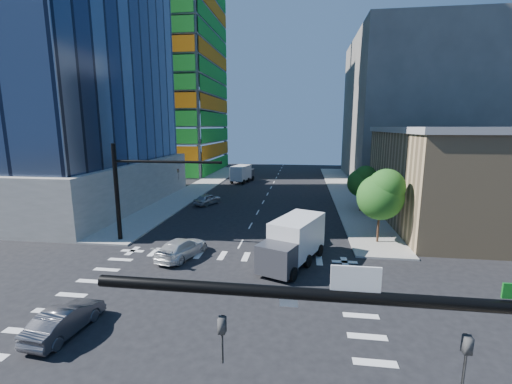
# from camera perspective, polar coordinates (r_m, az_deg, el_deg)

# --- Properties ---
(ground) EXTENTS (160.00, 160.00, 0.00)m
(ground) POSITION_cam_1_polar(r_m,az_deg,el_deg) (21.18, -8.82, -19.40)
(ground) COLOR black
(ground) RESTS_ON ground
(road_markings) EXTENTS (20.00, 20.00, 0.01)m
(road_markings) POSITION_cam_1_polar(r_m,az_deg,el_deg) (21.18, -8.82, -19.39)
(road_markings) COLOR silver
(road_markings) RESTS_ON ground
(sidewalk_ne) EXTENTS (5.00, 60.00, 0.15)m
(sidewalk_ne) POSITION_cam_1_polar(r_m,az_deg,el_deg) (58.86, 14.54, 0.16)
(sidewalk_ne) COLOR gray
(sidewalk_ne) RESTS_ON ground
(sidewalk_nw) EXTENTS (5.00, 60.00, 0.15)m
(sidewalk_nw) POSITION_cam_1_polar(r_m,az_deg,el_deg) (61.15, -9.40, 0.76)
(sidewalk_nw) COLOR gray
(sidewalk_nw) RESTS_ON ground
(construction_building) EXTENTS (25.16, 34.50, 70.60)m
(construction_building) POSITION_cam_1_polar(r_m,az_deg,el_deg) (87.09, -15.40, 19.71)
(construction_building) COLOR gray
(construction_building) RESTS_ON ground
(commercial_building) EXTENTS (20.50, 22.50, 10.60)m
(commercial_building) POSITION_cam_1_polar(r_m,az_deg,el_deg) (44.35, 33.88, 2.12)
(commercial_building) COLOR tan
(commercial_building) RESTS_ON ground
(bg_building_ne) EXTENTS (24.00, 30.00, 28.00)m
(bg_building_ne) POSITION_cam_1_polar(r_m,az_deg,el_deg) (75.68, 24.96, 12.41)
(bg_building_ne) COLOR #5D5853
(bg_building_ne) RESTS_ON ground
(signal_mast_nw) EXTENTS (10.20, 0.40, 9.00)m
(signal_mast_nw) POSITION_cam_1_polar(r_m,az_deg,el_deg) (33.26, -20.05, 1.31)
(signal_mast_nw) COLOR black
(signal_mast_nw) RESTS_ON sidewalk_nw
(tree_south) EXTENTS (4.16, 4.16, 6.82)m
(tree_south) POSITION_cam_1_polar(r_m,az_deg,el_deg) (32.72, 20.29, -0.29)
(tree_south) COLOR #382316
(tree_south) RESTS_ON sidewalk_ne
(tree_north) EXTENTS (3.54, 3.52, 5.78)m
(tree_north) POSITION_cam_1_polar(r_m,az_deg,el_deg) (44.51, 17.37, 1.77)
(tree_north) COLOR #382316
(tree_north) RESTS_ON sidewalk_ne
(car_nb_far) EXTENTS (3.06, 5.61, 1.49)m
(car_nb_far) POSITION_cam_1_polar(r_m,az_deg,el_deg) (33.42, 8.42, -6.47)
(car_nb_far) COLOR black
(car_nb_far) RESTS_ON ground
(car_sb_near) EXTENTS (3.61, 5.81, 1.57)m
(car_sb_near) POSITION_cam_1_polar(r_m,az_deg,el_deg) (29.20, -12.25, -9.11)
(car_sb_near) COLOR white
(car_sb_near) RESTS_ON ground
(car_sb_mid) EXTENTS (3.40, 4.79, 1.52)m
(car_sb_mid) POSITION_cam_1_polar(r_m,az_deg,el_deg) (47.76, -8.07, -1.19)
(car_sb_mid) COLOR #B3B6BC
(car_sb_mid) RESTS_ON ground
(car_sb_cross) EXTENTS (1.95, 4.60, 1.48)m
(car_sb_cross) POSITION_cam_1_polar(r_m,az_deg,el_deg) (21.43, -29.22, -18.10)
(car_sb_cross) COLOR #4D4C51
(car_sb_cross) RESTS_ON ground
(box_truck_near) EXTENTS (5.21, 7.34, 3.54)m
(box_truck_near) POSITION_cam_1_polar(r_m,az_deg,el_deg) (26.89, 5.92, -8.89)
(box_truck_near) COLOR black
(box_truck_near) RESTS_ON ground
(box_truck_far) EXTENTS (3.90, 6.70, 3.30)m
(box_truck_far) POSITION_cam_1_polar(r_m,az_deg,el_deg) (66.61, -2.21, 2.92)
(box_truck_far) COLOR black
(box_truck_far) RESTS_ON ground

